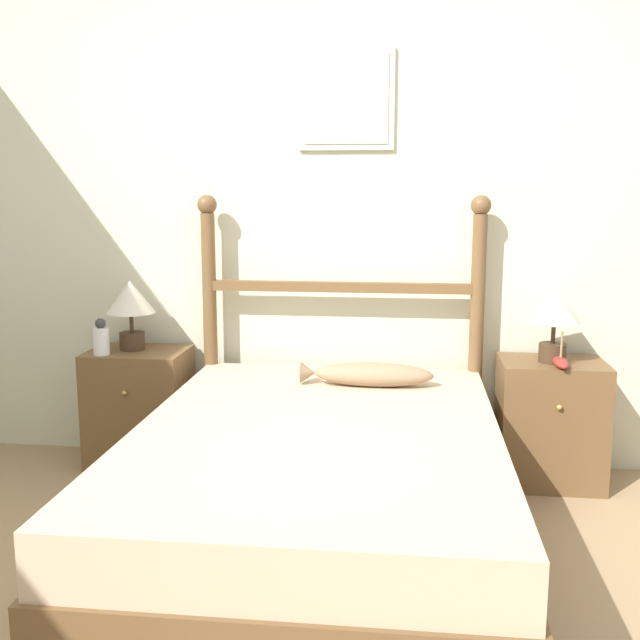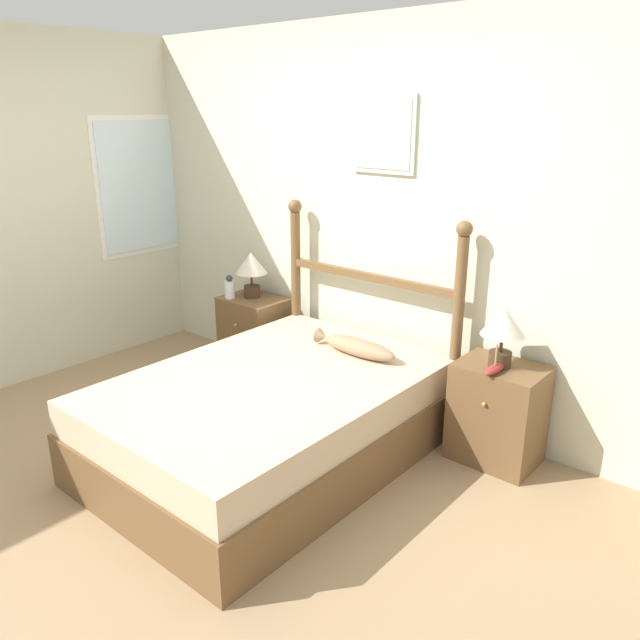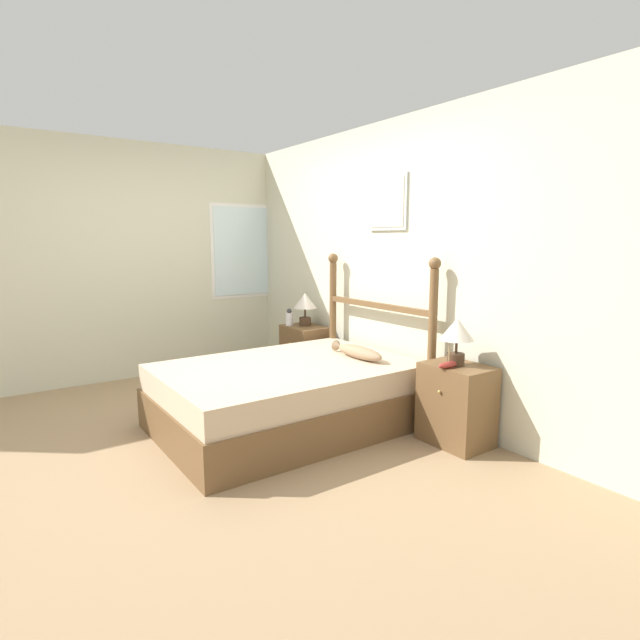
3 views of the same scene
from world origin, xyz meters
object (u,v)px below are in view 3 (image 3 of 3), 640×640
at_px(bed, 287,396).
at_px(bottle, 289,318).
at_px(table_lamp_right, 457,333).
at_px(nightstand_left, 305,354).
at_px(model_boat, 449,364).
at_px(nightstand_right, 456,404).
at_px(table_lamp_left, 305,303).
at_px(fish_pillow, 358,352).

distance_m(bed, bottle, 1.44).
xyz_separation_m(table_lamp_right, bottle, (-2.17, -0.10, -0.16)).
bearing_deg(nightstand_left, bed, -39.98).
relative_size(bed, model_boat, 9.83).
distance_m(nightstand_right, bottle, 2.22).
bearing_deg(table_lamp_left, bottle, -128.98).
bearing_deg(table_lamp_right, bed, -140.27).
height_order(table_lamp_right, fish_pillow, table_lamp_right).
bearing_deg(bed, fish_pillow, 75.13).
bearing_deg(table_lamp_right, model_boat, -78.58).
bearing_deg(nightstand_left, table_lamp_right, -0.46).
relative_size(nightstand_right, table_lamp_left, 1.71).
relative_size(nightstand_left, bottle, 3.30).
bearing_deg(nightstand_right, table_lamp_left, 179.51).
height_order(table_lamp_right, bottle, table_lamp_right).
bearing_deg(nightstand_left, model_boat, -3.25).
bearing_deg(model_boat, fish_pillow, -171.61).
height_order(bed, nightstand_right, nightstand_right).
height_order(table_lamp_right, model_boat, table_lamp_right).
bearing_deg(table_lamp_right, nightstand_left, 179.54).
xyz_separation_m(nightstand_right, bottle, (-2.18, -0.11, 0.38)).
xyz_separation_m(nightstand_left, bottle, (-0.14, -0.11, 0.38)).
height_order(bed, table_lamp_right, table_lamp_right).
bearing_deg(nightstand_right, nightstand_left, 180.00).
distance_m(table_lamp_right, fish_pillow, 0.92).
xyz_separation_m(table_lamp_right, model_boat, (0.02, -0.10, -0.22)).
bearing_deg(bottle, bed, -32.63).
height_order(bed, bottle, bottle).
relative_size(nightstand_right, table_lamp_right, 1.71).
height_order(bed, model_boat, model_boat).
xyz_separation_m(bed, nightstand_left, (-1.02, 0.86, 0.04)).
relative_size(nightstand_right, fish_pillow, 0.99).
distance_m(bed, table_lamp_left, 1.49).
distance_m(bed, nightstand_right, 1.34).
distance_m(nightstand_left, bottle, 0.42).
bearing_deg(table_lamp_right, table_lamp_left, 179.06).
distance_m(table_lamp_left, bottle, 0.23).
xyz_separation_m(nightstand_right, model_boat, (0.01, -0.12, 0.33)).
xyz_separation_m(nightstand_right, fish_pillow, (-0.86, -0.24, 0.27)).
height_order(table_lamp_left, table_lamp_right, same).
height_order(bottle, model_boat, bottle).
xyz_separation_m(table_lamp_left, table_lamp_right, (2.07, -0.03, 0.00)).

